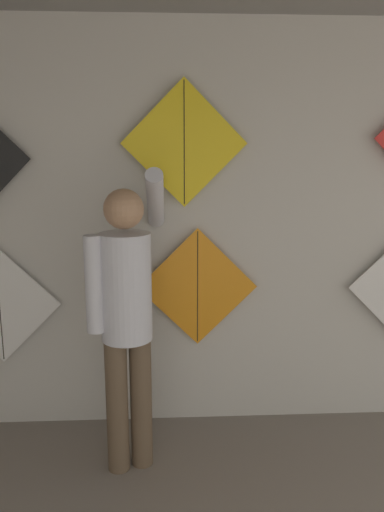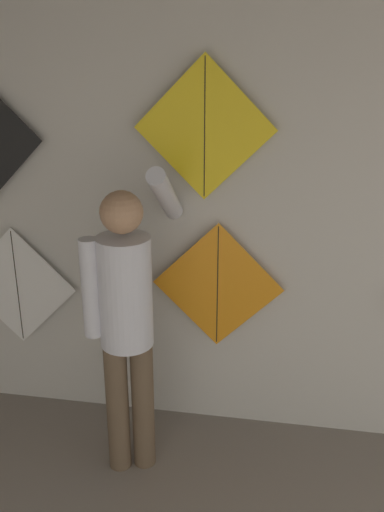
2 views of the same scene
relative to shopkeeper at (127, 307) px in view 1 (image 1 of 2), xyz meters
name	(u,v)px [view 1 (image 1 of 2)]	position (x,y,z in m)	size (l,w,h in m)	color
back_panel	(198,232)	(0.46, 0.58, 0.35)	(5.79, 0.06, 2.80)	beige
shopkeeper	(127,307)	(0.00, 0.00, 0.00)	(0.45, 0.71, 1.86)	brown
kite_0	(0,305)	(-0.91, 0.49, -0.13)	(0.83, 0.01, 0.83)	white
kite_1	(198,287)	(0.45, 0.49, -0.02)	(0.83, 0.01, 0.83)	orange
kite_4	(184,143)	(0.36, 0.49, 0.95)	(0.83, 0.01, 0.83)	yellow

